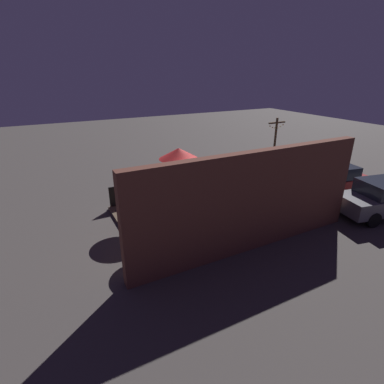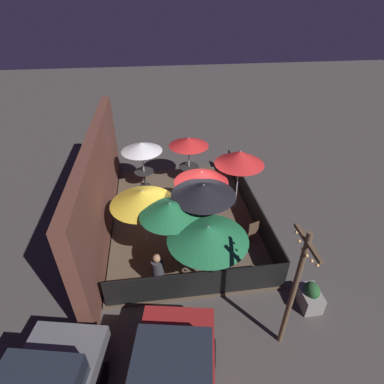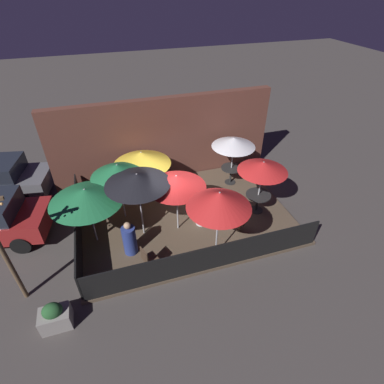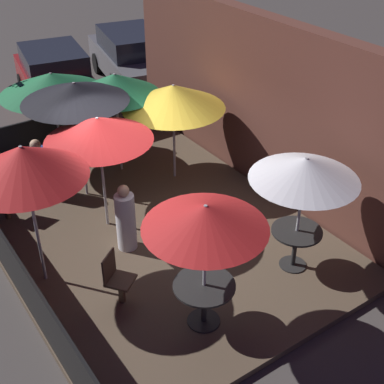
% 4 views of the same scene
% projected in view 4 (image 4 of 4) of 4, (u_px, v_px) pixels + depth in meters
% --- Properties ---
extents(ground_plane, '(60.00, 60.00, 0.00)m').
position_uv_depth(ground_plane, '(147.00, 229.00, 10.33)').
color(ground_plane, '#423D3A').
extents(patio_deck, '(7.57, 5.39, 0.12)m').
position_uv_depth(patio_deck, '(147.00, 227.00, 10.29)').
color(patio_deck, brown).
rests_on(patio_deck, ground_plane).
extents(building_wall, '(9.17, 0.36, 3.60)m').
position_uv_depth(building_wall, '(268.00, 108.00, 10.75)').
color(building_wall, brown).
rests_on(building_wall, ground_plane).
extents(fence_front, '(7.37, 0.05, 0.95)m').
position_uv_depth(fence_front, '(6.00, 255.00, 8.74)').
color(fence_front, black).
rests_on(fence_front, patio_deck).
extents(fence_side_left, '(0.05, 5.19, 0.95)m').
position_uv_depth(fence_side_left, '(66.00, 131.00, 12.60)').
color(fence_side_left, black).
rests_on(fence_side_left, patio_deck).
extents(patio_umbrella_0, '(1.74, 1.74, 2.12)m').
position_uv_depth(patio_umbrella_0, '(305.00, 169.00, 8.21)').
color(patio_umbrella_0, '#B2B2B7').
rests_on(patio_umbrella_0, patio_deck).
extents(patio_umbrella_1, '(1.75, 1.75, 2.13)m').
position_uv_depth(patio_umbrella_1, '(205.00, 217.00, 7.10)').
color(patio_umbrella_1, '#B2B2B7').
rests_on(patio_umbrella_1, patio_deck).
extents(patio_umbrella_2, '(1.88, 1.88, 2.50)m').
position_uv_depth(patio_umbrella_2, '(23.00, 162.00, 7.76)').
color(patio_umbrella_2, '#B2B2B7').
rests_on(patio_umbrella_2, patio_deck).
extents(patio_umbrella_3, '(1.86, 1.86, 2.23)m').
position_uv_depth(patio_umbrella_3, '(115.00, 84.00, 10.95)').
color(patio_umbrella_3, '#B2B2B7').
rests_on(patio_umbrella_3, patio_deck).
extents(patio_umbrella_4, '(2.26, 2.26, 2.12)m').
position_uv_depth(patio_umbrella_4, '(52.00, 83.00, 11.31)').
color(patio_umbrella_4, '#B2B2B7').
rests_on(patio_umbrella_4, patio_deck).
extents(patio_umbrella_5, '(2.04, 2.04, 2.44)m').
position_uv_depth(patio_umbrella_5, '(75.00, 92.00, 9.95)').
color(patio_umbrella_5, '#B2B2B7').
rests_on(patio_umbrella_5, patio_deck).
extents(patio_umbrella_6, '(1.92, 1.92, 2.22)m').
position_uv_depth(patio_umbrella_6, '(98.00, 129.00, 9.19)').
color(patio_umbrella_6, '#B2B2B7').
rests_on(patio_umbrella_6, patio_deck).
extents(patio_umbrella_7, '(2.14, 2.14, 2.11)m').
position_uv_depth(patio_umbrella_7, '(173.00, 97.00, 10.77)').
color(patio_umbrella_7, '#B2B2B7').
rests_on(patio_umbrella_7, patio_deck).
extents(dining_table_0, '(0.85, 0.85, 0.75)m').
position_uv_depth(dining_table_0, '(296.00, 238.00, 8.93)').
color(dining_table_0, black).
rests_on(dining_table_0, patio_deck).
extents(dining_table_1, '(0.92, 0.92, 0.74)m').
position_uv_depth(dining_table_1, '(204.00, 292.00, 7.83)').
color(dining_table_1, black).
rests_on(dining_table_1, patio_deck).
extents(patio_chair_0, '(0.56, 0.56, 0.90)m').
position_uv_depth(patio_chair_0, '(117.00, 277.00, 8.26)').
color(patio_chair_0, '#4C3828').
rests_on(patio_chair_0, patio_deck).
extents(patio_chair_1, '(0.51, 0.51, 0.95)m').
position_uv_depth(patio_chair_1, '(1.00, 194.00, 10.18)').
color(patio_chair_1, '#4C3828').
rests_on(patio_chair_1, patio_deck).
extents(patron_0, '(0.43, 0.43, 1.27)m').
position_uv_depth(patron_0, '(116.00, 123.00, 12.72)').
color(patron_0, '#333338').
rests_on(patron_0, patio_deck).
extents(patron_1, '(0.60, 0.60, 1.24)m').
position_uv_depth(patron_1, '(40.00, 170.00, 10.90)').
color(patron_1, navy).
rests_on(patron_1, patio_deck).
extents(patron_2, '(0.47, 0.47, 1.30)m').
position_uv_depth(patron_2, '(126.00, 220.00, 9.37)').
color(patron_2, silver).
rests_on(patron_2, patio_deck).
extents(parked_car_0, '(4.11, 2.38, 1.62)m').
position_uv_depth(parked_car_0, '(56.00, 77.00, 14.90)').
color(parked_car_0, maroon).
rests_on(parked_car_0, ground_plane).
extents(parked_car_1, '(4.56, 2.55, 1.62)m').
position_uv_depth(parked_car_1, '(132.00, 57.00, 16.35)').
color(parked_car_1, '#5B5B60').
rests_on(parked_car_1, ground_plane).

